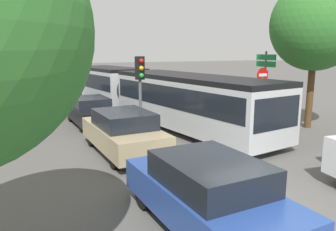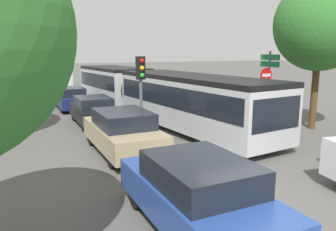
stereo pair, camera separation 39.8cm
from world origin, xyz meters
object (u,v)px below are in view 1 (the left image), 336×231
(articulated_bus, at_px, (149,91))
(direction_sign_post, at_px, (265,72))
(queued_car_black, at_px, (90,111))
(tree_right_near, at_px, (316,27))
(queued_car_tan, at_px, (123,132))
(city_bus_rear, at_px, (38,73))
(no_entry_sign, at_px, (262,87))
(traffic_light, at_px, (140,80))
(queued_car_blue, at_px, (207,193))
(queued_car_navy, at_px, (66,99))

(articulated_bus, relative_size, direction_sign_post, 4.81)
(queued_car_black, bearing_deg, tree_right_near, -120.53)
(queued_car_tan, bearing_deg, city_bus_rear, 0.48)
(queued_car_tan, relative_size, no_entry_sign, 1.57)
(city_bus_rear, height_order, queued_car_tan, city_bus_rear)
(no_entry_sign, xyz_separation_m, direction_sign_post, (0.72, 0.58, 0.68))
(traffic_light, bearing_deg, queued_car_blue, -13.28)
(city_bus_rear, xyz_separation_m, traffic_light, (1.25, -23.41, 1.04))
(city_bus_rear, bearing_deg, traffic_light, 179.41)
(queued_car_blue, bearing_deg, traffic_light, -11.68)
(articulated_bus, distance_m, tree_right_near, 8.73)
(city_bus_rear, height_order, queued_car_navy, city_bus_rear)
(articulated_bus, relative_size, no_entry_sign, 6.14)
(no_entry_sign, bearing_deg, traffic_light, -89.78)
(queued_car_navy, bearing_deg, tree_right_near, -138.00)
(city_bus_rear, bearing_deg, queued_car_black, 176.99)
(traffic_light, bearing_deg, queued_car_navy, -173.27)
(city_bus_rear, relative_size, queued_car_black, 2.95)
(queued_car_navy, xyz_separation_m, traffic_light, (1.26, -8.96, 1.80))
(direction_sign_post, bearing_deg, tree_right_near, 116.78)
(queued_car_black, distance_m, tree_right_near, 11.27)
(city_bus_rear, relative_size, queued_car_blue, 2.70)
(queued_car_blue, xyz_separation_m, traffic_light, (1.45, 6.81, 1.73))
(queued_car_blue, distance_m, tree_right_near, 11.55)
(queued_car_blue, bearing_deg, direction_sign_post, -48.88)
(queued_car_navy, distance_m, traffic_light, 9.22)
(queued_car_black, relative_size, tree_right_near, 0.59)
(articulated_bus, distance_m, direction_sign_post, 6.17)
(articulated_bus, height_order, direction_sign_post, direction_sign_post)
(no_entry_sign, bearing_deg, city_bus_rear, -161.84)
(queued_car_black, relative_size, direction_sign_post, 1.11)
(queued_car_tan, relative_size, queued_car_black, 1.10)
(city_bus_rear, distance_m, traffic_light, 23.47)
(queued_car_navy, bearing_deg, city_bus_rear, 0.26)
(queued_car_tan, bearing_deg, no_entry_sign, -80.71)
(direction_sign_post, bearing_deg, articulated_bus, -33.53)
(queued_car_navy, bearing_deg, traffic_light, -171.67)
(queued_car_tan, bearing_deg, queued_car_blue, 177.56)
(queued_car_blue, xyz_separation_m, no_entry_sign, (7.87, 6.83, 1.11))
(queued_car_blue, bearing_deg, city_bus_rear, -0.07)
(queued_car_blue, relative_size, no_entry_sign, 1.55)
(articulated_bus, bearing_deg, direction_sign_post, 46.98)
(queued_car_tan, bearing_deg, queued_car_black, -1.32)
(articulated_bus, distance_m, no_entry_sign, 5.94)
(city_bus_rear, xyz_separation_m, queued_car_blue, (-0.20, -30.22, -0.69))
(city_bus_rear, bearing_deg, no_entry_sign, -165.48)
(traffic_light, height_order, tree_right_near, tree_right_near)
(queued_car_navy, xyz_separation_m, no_entry_sign, (7.68, -8.93, 1.18))
(city_bus_rear, relative_size, no_entry_sign, 4.19)
(articulated_bus, height_order, city_bus_rear, articulated_bus)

